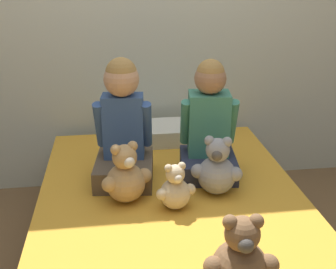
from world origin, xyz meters
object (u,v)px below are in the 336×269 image
(teddy_bear_held_by_left_child, at_px, (126,177))
(teddy_bear_held_by_right_child, at_px, (217,170))
(teddy_bear_between_children, at_px, (175,189))
(child_on_left, at_px, (123,128))
(bed, at_px, (175,242))
(pillow_at_headboard, at_px, (157,133))
(teddy_bear_at_foot_of_bed, at_px, (240,260))
(child_on_right, at_px, (209,126))

(teddy_bear_held_by_left_child, xyz_separation_m, teddy_bear_held_by_right_child, (0.47, 0.02, 0.00))
(teddy_bear_between_children, bearing_deg, child_on_left, 112.25)
(bed, relative_size, child_on_left, 2.98)
(bed, xyz_separation_m, teddy_bear_between_children, (-0.00, -0.01, 0.32))
(teddy_bear_held_by_right_child, xyz_separation_m, pillow_at_headboard, (-0.23, 0.72, -0.08))
(child_on_left, distance_m, teddy_bear_between_children, 0.46)
(child_on_left, relative_size, pillow_at_headboard, 1.19)
(teddy_bear_between_children, bearing_deg, teddy_bear_at_foot_of_bed, -87.32)
(child_on_right, relative_size, teddy_bear_between_children, 2.72)
(child_on_left, xyz_separation_m, teddy_bear_held_by_right_child, (0.47, -0.23, -0.16))
(teddy_bear_at_foot_of_bed, bearing_deg, pillow_at_headboard, 100.26)
(teddy_bear_at_foot_of_bed, bearing_deg, teddy_bear_held_by_right_child, 87.39)
(bed, relative_size, teddy_bear_between_children, 8.36)
(teddy_bear_held_by_right_child, bearing_deg, teddy_bear_at_foot_of_bed, -79.30)
(teddy_bear_held_by_left_child, height_order, pillow_at_headboard, teddy_bear_held_by_left_child)
(child_on_right, xyz_separation_m, teddy_bear_held_by_right_child, (-0.00, -0.23, -0.15))
(child_on_left, relative_size, teddy_bear_held_by_left_child, 2.13)
(child_on_right, bearing_deg, teddy_bear_at_foot_of_bed, -88.79)
(teddy_bear_held_by_left_child, bearing_deg, bed, -41.98)
(bed, distance_m, child_on_right, 0.65)
(child_on_left, xyz_separation_m, teddy_bear_held_by_left_child, (-0.00, -0.25, -0.16))
(teddy_bear_between_children, distance_m, teddy_bear_at_foot_of_bed, 0.61)
(teddy_bear_held_by_left_child, height_order, teddy_bear_between_children, teddy_bear_held_by_left_child)
(child_on_right, distance_m, teddy_bear_at_foot_of_bed, 0.96)
(teddy_bear_held_by_right_child, bearing_deg, bed, -137.85)
(bed, distance_m, child_on_left, 0.66)
(teddy_bear_held_by_right_child, height_order, pillow_at_headboard, teddy_bear_held_by_right_child)
(child_on_left, height_order, teddy_bear_held_by_right_child, child_on_left)
(teddy_bear_held_by_left_child, xyz_separation_m, pillow_at_headboard, (0.24, 0.74, -0.08))
(pillow_at_headboard, bearing_deg, teddy_bear_between_children, -90.03)
(child_on_left, bearing_deg, teddy_bear_held_by_right_child, -19.90)
(child_on_left, distance_m, teddy_bear_at_foot_of_bed, 1.03)
(teddy_bear_at_foot_of_bed, bearing_deg, teddy_bear_held_by_left_child, 123.31)
(child_on_right, height_order, teddy_bear_held_by_left_child, child_on_right)
(teddy_bear_between_children, bearing_deg, child_on_right, 44.41)
(teddy_bear_between_children, bearing_deg, teddy_bear_held_by_left_child, 145.80)
(child_on_left, bearing_deg, teddy_bear_between_children, -49.84)
(bed, bearing_deg, teddy_bear_at_foot_of_bed, -76.34)
(child_on_right, distance_m, pillow_at_headboard, 0.59)
(child_on_right, height_order, teddy_bear_held_by_right_child, child_on_right)
(teddy_bear_at_foot_of_bed, distance_m, pillow_at_headboard, 1.44)
(teddy_bear_held_by_right_child, bearing_deg, teddy_bear_held_by_left_child, -160.11)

